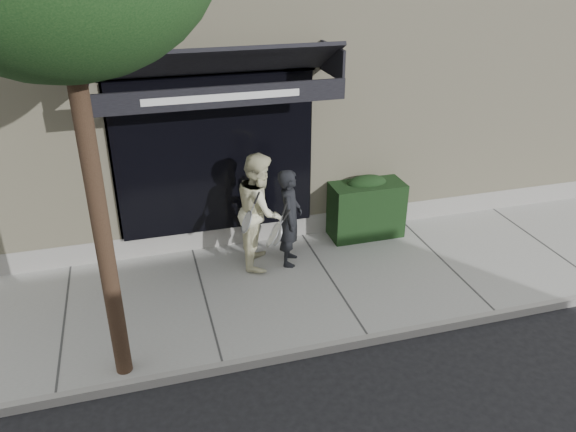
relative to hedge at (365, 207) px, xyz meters
name	(u,v)px	position (x,y,z in m)	size (l,w,h in m)	color
ground	(330,284)	(-1.10, -1.25, -0.66)	(80.00, 80.00, 0.00)	black
sidewalk	(330,281)	(-1.10, -1.25, -0.60)	(20.00, 3.00, 0.12)	gray
curb	(369,340)	(-1.10, -2.80, -0.59)	(20.00, 0.10, 0.14)	gray
building_facade	(256,54)	(-1.11, 3.71, 2.08)	(14.30, 8.04, 5.64)	beige
hedge	(365,207)	(0.00, 0.00, 0.00)	(1.30, 0.70, 1.14)	black
pedestrian_front	(289,218)	(-1.59, -0.60, 0.28)	(0.76, 0.88, 1.64)	black
pedestrian_back	(260,210)	(-2.04, -0.46, 0.41)	(0.94, 1.08, 1.91)	beige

